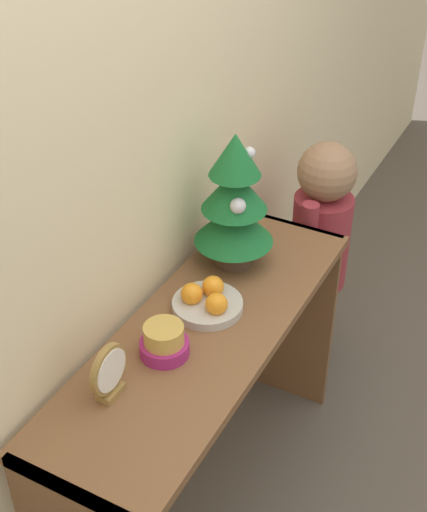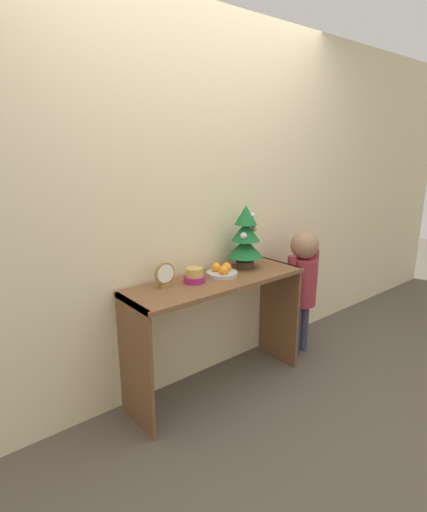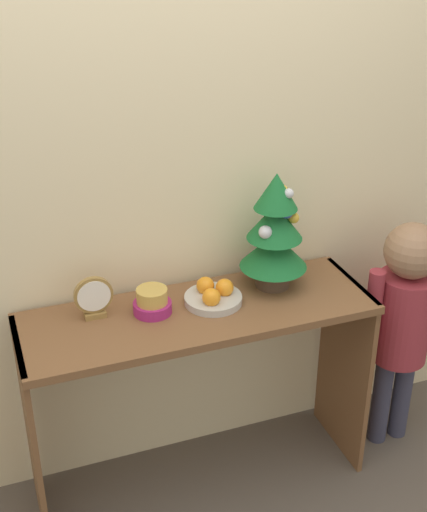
% 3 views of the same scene
% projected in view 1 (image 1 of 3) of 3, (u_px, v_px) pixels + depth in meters
% --- Properties ---
extents(back_wall, '(7.00, 0.05, 2.50)m').
position_uv_depth(back_wall, '(120.00, 163.00, 1.86)').
color(back_wall, beige).
rests_on(back_wall, ground_plane).
extents(console_table, '(1.27, 0.42, 0.80)m').
position_uv_depth(console_table, '(206.00, 372.00, 2.13)').
color(console_table, brown).
rests_on(console_table, ground_plane).
extents(mini_tree, '(0.25, 0.25, 0.45)m').
position_uv_depth(mini_tree, '(235.00, 201.00, 2.16)').
color(mini_tree, '#4C3828').
rests_on(mini_tree, console_table).
extents(fruit_bowl, '(0.21, 0.21, 0.08)m').
position_uv_depth(fruit_bowl, '(207.00, 301.00, 2.07)').
color(fruit_bowl, '#B7B2A8').
rests_on(fruit_bowl, console_table).
extents(singing_bowl, '(0.14, 0.14, 0.09)m').
position_uv_depth(singing_bowl, '(164.00, 342.00, 1.90)').
color(singing_bowl, '#9E2366').
rests_on(singing_bowl, console_table).
extents(desk_clock, '(0.14, 0.04, 0.16)m').
position_uv_depth(desk_clock, '(109.00, 373.00, 1.76)').
color(desk_clock, olive).
rests_on(desk_clock, console_table).
extents(child_figure, '(0.35, 0.22, 1.01)m').
position_uv_depth(child_figure, '(321.00, 233.00, 2.71)').
color(child_figure, '#38384C').
rests_on(child_figure, ground_plane).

